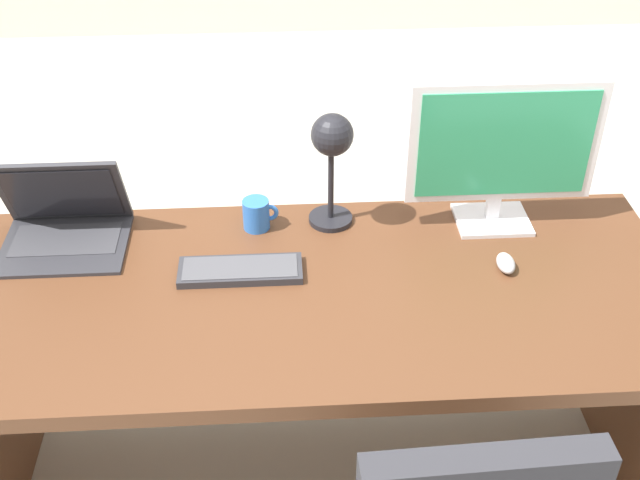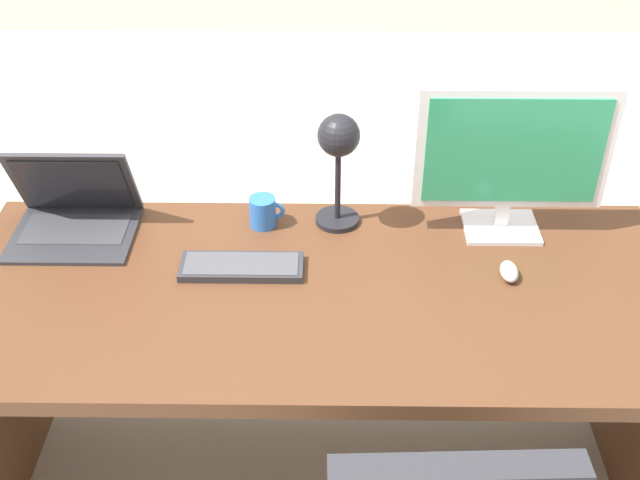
{
  "view_description": "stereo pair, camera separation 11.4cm",
  "coord_description": "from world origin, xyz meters",
  "px_view_note": "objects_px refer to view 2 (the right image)",
  "views": [
    {
      "loc": [
        -0.09,
        -1.52,
        1.97
      ],
      "look_at": [
        0.0,
        0.04,
        0.85
      ],
      "focal_mm": 44.8,
      "sensor_mm": 36.0,
      "label": 1
    },
    {
      "loc": [
        0.02,
        -1.53,
        1.97
      ],
      "look_at": [
        0.0,
        0.04,
        0.85
      ],
      "focal_mm": 44.8,
      "sensor_mm": 36.0,
      "label": 2
    }
  ],
  "objects_px": {
    "keyboard": "(242,267)",
    "desk": "(320,333)",
    "laptop": "(74,205)",
    "desk_lamp": "(339,149)",
    "coffee_mug": "(263,212)",
    "monitor": "(512,154)",
    "mouse": "(509,271)"
  },
  "relations": [
    {
      "from": "keyboard",
      "to": "desk",
      "type": "bearing_deg",
      "value": -7.38
    },
    {
      "from": "keyboard",
      "to": "desk_lamp",
      "type": "bearing_deg",
      "value": 38.97
    },
    {
      "from": "desk",
      "to": "desk_lamp",
      "type": "xyz_separation_m",
      "value": [
        0.04,
        0.22,
        0.43
      ]
    },
    {
      "from": "monitor",
      "to": "laptop",
      "type": "height_order",
      "value": "monitor"
    },
    {
      "from": "mouse",
      "to": "desk_lamp",
      "type": "distance_m",
      "value": 0.53
    },
    {
      "from": "desk",
      "to": "laptop",
      "type": "bearing_deg",
      "value": 162.3
    },
    {
      "from": "laptop",
      "to": "coffee_mug",
      "type": "relative_size",
      "value": 3.36
    },
    {
      "from": "monitor",
      "to": "laptop",
      "type": "relative_size",
      "value": 1.54
    },
    {
      "from": "laptop",
      "to": "coffee_mug",
      "type": "height_order",
      "value": "laptop"
    },
    {
      "from": "monitor",
      "to": "desk_lamp",
      "type": "bearing_deg",
      "value": 179.15
    },
    {
      "from": "desk",
      "to": "coffee_mug",
      "type": "xyz_separation_m",
      "value": [
        -0.16,
        0.23,
        0.23
      ]
    },
    {
      "from": "desk_lamp",
      "to": "laptop",
      "type": "bearing_deg",
      "value": -179.12
    },
    {
      "from": "keyboard",
      "to": "desk_lamp",
      "type": "xyz_separation_m",
      "value": [
        0.24,
        0.2,
        0.23
      ]
    },
    {
      "from": "mouse",
      "to": "coffee_mug",
      "type": "bearing_deg",
      "value": 160.48
    },
    {
      "from": "desk",
      "to": "mouse",
      "type": "bearing_deg",
      "value": 0.71
    },
    {
      "from": "laptop",
      "to": "keyboard",
      "type": "height_order",
      "value": "laptop"
    },
    {
      "from": "desk_lamp",
      "to": "keyboard",
      "type": "bearing_deg",
      "value": -141.03
    },
    {
      "from": "keyboard",
      "to": "monitor",
      "type": "bearing_deg",
      "value": 15.48
    },
    {
      "from": "coffee_mug",
      "to": "laptop",
      "type": "bearing_deg",
      "value": -178.07
    },
    {
      "from": "keyboard",
      "to": "coffee_mug",
      "type": "xyz_separation_m",
      "value": [
        0.04,
        0.2,
        0.03
      ]
    },
    {
      "from": "desk",
      "to": "desk_lamp",
      "type": "height_order",
      "value": "desk_lamp"
    },
    {
      "from": "desk",
      "to": "keyboard",
      "type": "bearing_deg",
      "value": 172.62
    },
    {
      "from": "monitor",
      "to": "mouse",
      "type": "distance_m",
      "value": 0.3
    },
    {
      "from": "desk",
      "to": "coffee_mug",
      "type": "distance_m",
      "value": 0.36
    },
    {
      "from": "desk",
      "to": "keyboard",
      "type": "height_order",
      "value": "keyboard"
    },
    {
      "from": "laptop",
      "to": "desk_lamp",
      "type": "relative_size",
      "value": 0.96
    },
    {
      "from": "desk_lamp",
      "to": "coffee_mug",
      "type": "bearing_deg",
      "value": 178.24
    },
    {
      "from": "desk_lamp",
      "to": "monitor",
      "type": "bearing_deg",
      "value": -0.85
    },
    {
      "from": "desk_lamp",
      "to": "coffee_mug",
      "type": "xyz_separation_m",
      "value": [
        -0.2,
        0.01,
        -0.2
      ]
    },
    {
      "from": "monitor",
      "to": "coffee_mug",
      "type": "xyz_separation_m",
      "value": [
        -0.65,
        0.01,
        -0.19
      ]
    },
    {
      "from": "desk",
      "to": "laptop",
      "type": "xyz_separation_m",
      "value": [
        -0.66,
        0.21,
        0.26
      ]
    },
    {
      "from": "mouse",
      "to": "coffee_mug",
      "type": "relative_size",
      "value": 0.82
    }
  ]
}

